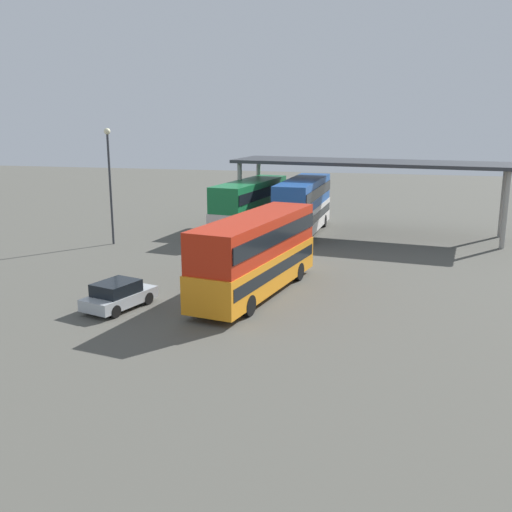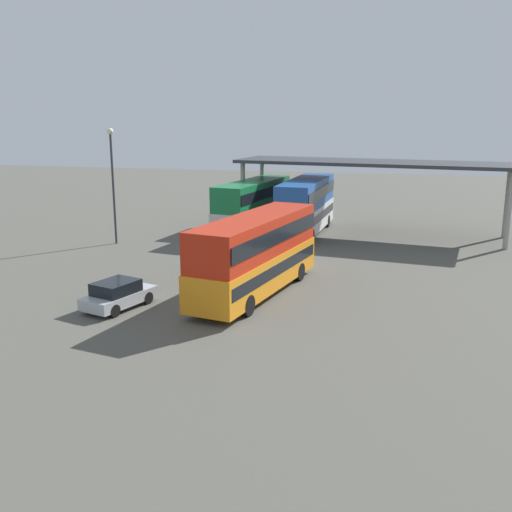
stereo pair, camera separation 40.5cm
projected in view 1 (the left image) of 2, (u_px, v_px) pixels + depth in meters
name	position (u px, v px, depth m)	size (l,w,h in m)	color
ground_plane	(219.00, 308.00, 27.83)	(140.00, 140.00, 0.00)	#525149
double_decker_main	(256.00, 252.00, 29.58)	(4.51, 10.88, 4.04)	orange
parked_hatchback	(118.00, 295.00, 27.60)	(2.68, 3.99, 1.35)	#ADB3B8
double_decker_near_canopy	(250.00, 204.00, 45.84)	(4.05, 10.67, 4.01)	silver
double_decker_mid_row	(303.00, 204.00, 44.99)	(3.04, 10.78, 4.22)	silver
depot_canopy	(369.00, 166.00, 44.47)	(21.33, 8.10, 5.61)	#33353A
lamppost_tall	(110.00, 173.00, 40.63)	(0.44, 0.44, 8.14)	#33353A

